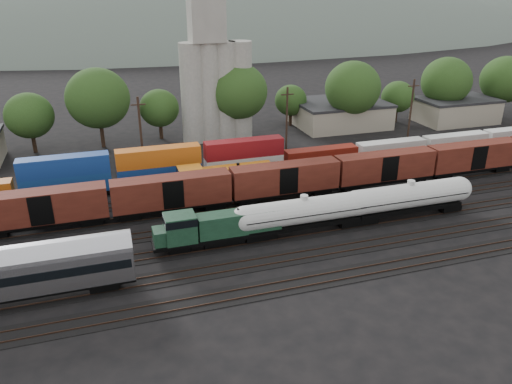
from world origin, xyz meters
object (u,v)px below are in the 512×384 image
object	(u,v)px
green_locomotive	(215,227)
tank_car_a	(304,212)
orange_locomotive	(219,178)
grain_silo	(215,80)

from	to	relation	value
green_locomotive	tank_car_a	world-z (taller)	tank_car_a
tank_car_a	orange_locomotive	bearing A→B (deg)	113.48
green_locomotive	grain_silo	world-z (taller)	grain_silo
green_locomotive	orange_locomotive	xyz separation A→B (m)	(4.18, 15.00, -0.06)
tank_car_a	grain_silo	xyz separation A→B (m)	(-0.52, 41.00, 8.52)
tank_car_a	orange_locomotive	distance (m)	16.36
green_locomotive	grain_silo	bearing A→B (deg)	76.06
tank_car_a	grain_silo	size ratio (longest dim) A/B	0.61
green_locomotive	grain_silo	xyz separation A→B (m)	(10.18, 41.00, 8.84)
tank_car_a	orange_locomotive	size ratio (longest dim) A/B	1.08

